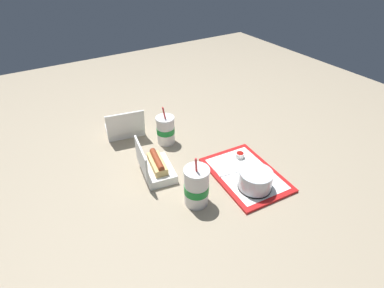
% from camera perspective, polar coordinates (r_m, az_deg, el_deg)
% --- Properties ---
extents(ground_plane, '(3.20, 3.20, 0.00)m').
position_cam_1_polar(ground_plane, '(1.41, -0.23, -2.70)').
color(ground_plane, gray).
extents(food_tray, '(0.39, 0.29, 0.01)m').
position_cam_1_polar(food_tray, '(1.33, 10.16, -5.73)').
color(food_tray, red).
rests_on(food_tray, ground_plane).
extents(cake_container, '(0.14, 0.14, 0.08)m').
position_cam_1_polar(cake_container, '(1.24, 11.98, -6.80)').
color(cake_container, black).
rests_on(cake_container, food_tray).
extents(ketchup_cup, '(0.04, 0.04, 0.02)m').
position_cam_1_polar(ketchup_cup, '(1.40, 9.10, -2.08)').
color(ketchup_cup, white).
rests_on(ketchup_cup, food_tray).
extents(napkin_stack, '(0.12, 0.12, 0.00)m').
position_cam_1_polar(napkin_stack, '(1.34, 6.27, -4.42)').
color(napkin_stack, white).
rests_on(napkin_stack, food_tray).
extents(plastic_fork, '(0.11, 0.04, 0.00)m').
position_cam_1_polar(plastic_fork, '(1.36, 12.03, -4.40)').
color(plastic_fork, white).
rests_on(plastic_fork, food_tray).
extents(clamshell_hotdog_center, '(0.21, 0.16, 0.16)m').
position_cam_1_polar(clamshell_hotdog_center, '(1.30, -6.93, -4.37)').
color(clamshell_hotdog_center, white).
rests_on(clamshell_hotdog_center, ground_plane).
extents(clamshell_sandwich_left, '(0.19, 0.21, 0.16)m').
position_cam_1_polar(clamshell_sandwich_left, '(1.60, -12.72, 3.29)').
color(clamshell_sandwich_left, white).
rests_on(clamshell_sandwich_left, ground_plane).
extents(soda_cup_center, '(0.09, 0.09, 0.20)m').
position_cam_1_polar(soda_cup_center, '(1.48, -5.05, 2.68)').
color(soda_cup_center, white).
rests_on(soda_cup_center, ground_plane).
extents(soda_cup_front, '(0.10, 0.10, 0.23)m').
position_cam_1_polar(soda_cup_front, '(1.14, 0.86, -8.13)').
color(soda_cup_front, white).
rests_on(soda_cup_front, ground_plane).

